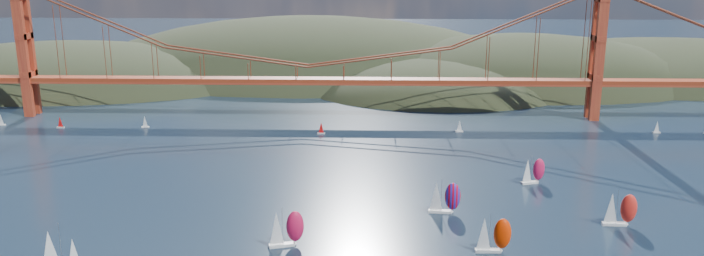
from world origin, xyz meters
name	(u,v)px	position (x,y,z in m)	size (l,w,h in m)	color
headlands	(404,97)	(44.95, 278.29, -12.46)	(725.00, 225.00, 96.00)	black
bridge	(304,42)	(-1.75, 180.00, 32.23)	(552.00, 12.00, 55.00)	maroon
racer_0	(285,228)	(6.35, 48.18, 4.72)	(8.91, 5.35, 9.98)	white
racer_1	(493,234)	(55.80, 46.29, 4.56)	(8.38, 3.40, 9.66)	silver
racer_2	(620,209)	(91.45, 63.58, 4.63)	(8.54, 3.51, 9.79)	white
racer_3	(533,170)	(76.41, 96.15, 4.17)	(7.88, 4.95, 8.81)	silver
racer_rwb	(444,197)	(46.77, 71.00, 4.66)	(8.64, 3.59, 9.87)	white
distant_boat_1	(1,120)	(-124.08, 161.20, 2.41)	(3.00, 2.00, 4.70)	silver
distant_boat_2	(60,122)	(-98.20, 157.95, 2.41)	(3.00, 2.00, 4.70)	silver
distant_boat_3	(145,122)	(-64.33, 159.52, 2.41)	(3.00, 2.00, 4.70)	silver
distant_boat_4	(657,127)	(138.30, 157.11, 2.41)	(3.00, 2.00, 4.70)	silver
distant_boat_8	(459,126)	(61.39, 156.43, 2.41)	(3.00, 2.00, 4.70)	silver
distant_boat_9	(321,128)	(7.31, 151.98, 2.41)	(3.00, 2.00, 4.70)	silver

